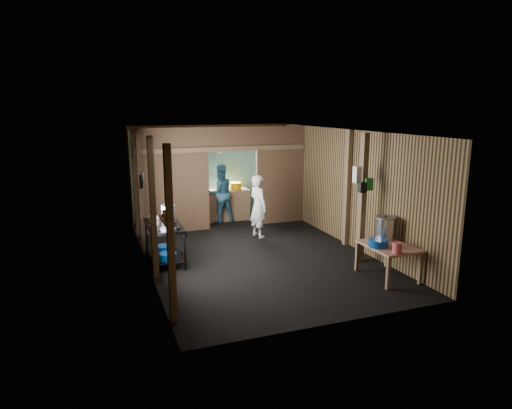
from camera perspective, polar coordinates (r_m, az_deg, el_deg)
name	(u,v)px	position (r m, az deg, el deg)	size (l,w,h in m)	color
floor	(253,252)	(9.81, -0.41, -6.05)	(4.50, 7.00, 0.00)	black
ceiling	(253,131)	(9.33, -0.43, 9.29)	(4.50, 7.00, 0.00)	#484744
wall_back	(211,171)	(12.79, -5.77, 4.19)	(4.50, 0.00, 2.60)	brown
wall_front	(338,238)	(6.39, 10.33, -4.16)	(4.50, 0.00, 2.60)	brown
wall_left	(144,201)	(8.99, -14.04, 0.44)	(0.00, 7.00, 2.60)	brown
wall_right	(345,187)	(10.45, 11.27, 2.20)	(0.00, 7.00, 2.60)	brown
partition_left	(172,181)	(11.26, -10.63, 2.94)	(1.85, 0.10, 2.60)	#4C3824
partition_right	(280,175)	(12.07, 3.07, 3.75)	(1.35, 0.10, 2.60)	#4C3824
partition_header	(232,139)	(11.51, -3.01, 8.35)	(1.30, 0.10, 0.60)	#4C3824
turquoise_panel	(211,174)	(12.74, -5.70, 3.93)	(4.40, 0.06, 2.50)	#61ACA0
back_counter	(227,205)	(12.50, -3.72, -0.04)	(1.20, 0.50, 0.85)	brown
wall_clock	(220,150)	(12.69, -4.61, 6.88)	(0.20, 0.20, 0.03)	silver
post_left_a	(170,236)	(6.49, -10.80, -3.93)	(0.10, 0.12, 2.60)	brown
post_left_b	(153,209)	(8.22, -12.92, -0.59)	(0.10, 0.12, 2.60)	brown
post_left_c	(141,190)	(10.17, -14.42, 1.77)	(0.10, 0.12, 2.60)	brown
post_right	(347,189)	(10.25, 11.52, 1.99)	(0.10, 0.12, 2.60)	brown
post_free	(363,199)	(9.16, 13.36, 0.70)	(0.12, 0.12, 2.60)	brown
cross_beam	(224,149)	(11.41, -4.12, 7.04)	(4.40, 0.12, 0.12)	brown
pan_lid_big	(143,180)	(9.32, -14.19, 3.04)	(0.34, 0.34, 0.03)	slate
pan_lid_small	(141,182)	(9.73, -14.42, 2.81)	(0.30, 0.30, 0.03)	black
wall_shelf	(166,221)	(6.94, -11.29, -2.02)	(0.14, 0.80, 0.03)	brown
jar_white	(169,220)	(6.69, -10.97, -1.98)	(0.07, 0.07, 0.10)	silver
jar_yellow	(166,216)	(6.93, -11.31, -1.50)	(0.08, 0.08, 0.10)	orange
jar_green	(164,213)	(7.14, -11.59, -1.10)	(0.06, 0.06, 0.10)	#156B24
bag_white	(359,174)	(9.12, 12.97, 3.73)	(0.22, 0.15, 0.32)	silver
bag_green	(368,184)	(9.10, 14.02, 2.51)	(0.16, 0.12, 0.24)	#156B24
bag_black	(362,187)	(9.01, 13.34, 2.13)	(0.14, 0.10, 0.20)	black
gas_range	(165,243)	(9.28, -11.49, -4.85)	(0.69, 1.33, 0.79)	black
prep_table	(388,261)	(8.67, 16.34, -6.93)	(0.76, 1.04, 0.62)	tan
stove_pot_large	(168,212)	(9.61, -11.06, -0.96)	(0.30, 0.30, 0.31)	silver
stove_pot_med	(156,222)	(9.04, -12.59, -2.21)	(0.23, 0.23, 0.21)	silver
stove_saucepan	(152,218)	(9.53, -12.99, -1.69)	(0.16, 0.16, 0.10)	silver
frying_pan	(168,229)	(8.71, -11.12, -3.09)	(0.29, 0.51, 0.07)	slate
blue_tub_front	(168,257)	(9.01, -11.11, -6.49)	(0.34, 0.34, 0.14)	navy
blue_tub_back	(163,248)	(9.55, -11.67, -5.47)	(0.31, 0.31, 0.12)	navy
stock_pot	(385,229)	(8.88, 16.05, -2.95)	(0.39, 0.39, 0.46)	silver
wash_basin	(378,243)	(8.44, 15.23, -4.73)	(0.35, 0.35, 0.13)	navy
pink_bucket	(397,248)	(8.14, 17.45, -5.28)	(0.16, 0.16, 0.19)	#C14856
knife	(405,253)	(8.21, 18.38, -5.83)	(0.30, 0.04, 0.01)	silver
yellow_tub	(235,186)	(12.47, -2.66, 2.38)	(0.34, 0.34, 0.19)	orange
cook	(258,206)	(10.77, 0.27, -0.21)	(0.55, 0.36, 1.51)	white
worker_back	(220,193)	(12.18, -4.58, 1.41)	(0.77, 0.60, 1.59)	#285771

